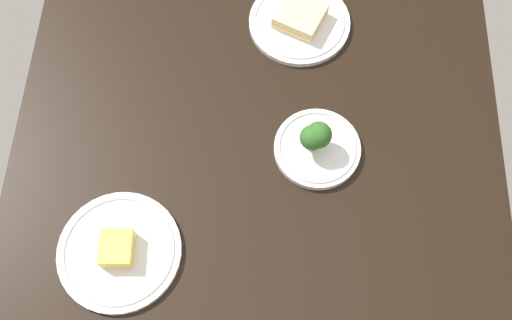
{
  "coord_description": "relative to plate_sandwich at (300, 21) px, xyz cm",
  "views": [
    {
      "loc": [
        45.2,
        1.97,
        111.68
      ],
      "look_at": [
        0.0,
        0.0,
        6.0
      ],
      "focal_mm": 41.81,
      "sensor_mm": 36.0,
      "label": 1
    }
  ],
  "objects": [
    {
      "name": "plate_sandwich",
      "position": [
        0.0,
        0.0,
        0.0
      ],
      "size": [
        21.96,
        21.96,
        4.43
      ],
      "color": "silver",
      "rests_on": "dining_table"
    },
    {
      "name": "plate_cheese",
      "position": [
        52.24,
        -32.28,
        -0.26
      ],
      "size": [
        22.85,
        22.85,
        4.61
      ],
      "color": "silver",
      "rests_on": "dining_table"
    },
    {
      "name": "plate_broccoli",
      "position": [
        29.9,
        3.68,
        1.56
      ],
      "size": [
        17.09,
        17.09,
        8.83
      ],
      "color": "silver",
      "rests_on": "dining_table"
    },
    {
      "name": "dining_table",
      "position": [
        33.49,
        -7.99,
        -3.29
      ],
      "size": [
        153.73,
        97.5,
        4.0
      ],
      "primitive_type": "cube",
      "color": "black",
      "rests_on": "ground"
    }
  ]
}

